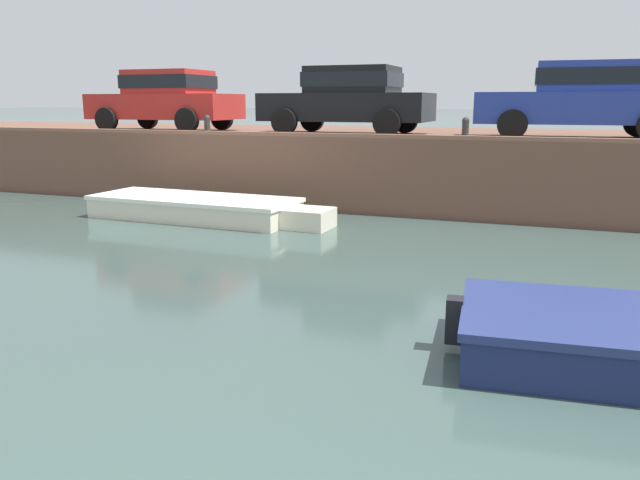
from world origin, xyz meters
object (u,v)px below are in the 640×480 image
Objects in this scene: car_leftmost_red at (167,98)px; car_centre_blue at (583,97)px; boat_moored_west_cream at (203,208)px; car_left_inner_black at (349,97)px; mooring_bollard_west at (207,124)px; mooring_bollard_mid at (465,127)px.

car_centre_blue is at bearing 0.01° from car_leftmost_red.
car_centre_blue reaches higher than boat_moored_west_cream.
mooring_bollard_west is (-3.11, -1.22, -0.61)m from car_left_inner_black.
car_leftmost_red is (-2.88, 3.16, 2.26)m from boat_moored_west_cream.
boat_moored_west_cream is 4.44m from car_left_inner_black.
car_centre_blue is (7.23, 3.16, 2.26)m from boat_moored_west_cream.
boat_moored_west_cream is at bearing -156.38° from car_centre_blue.
mooring_bollard_mid is at bearing -151.06° from car_centre_blue.
boat_moored_west_cream is 2.73m from mooring_bollard_west.
car_leftmost_red reaches higher than mooring_bollard_west.
car_centre_blue is at bearing 28.94° from mooring_bollard_mid.
car_left_inner_black is at bearing 157.12° from mooring_bollard_mid.
mooring_bollard_mid is (5.99, 0.00, 0.00)m from mooring_bollard_west.
boat_moored_west_cream is at bearing -63.50° from mooring_bollard_west.
mooring_bollard_west is 5.99m from mooring_bollard_mid.
boat_moored_west_cream is at bearing -158.86° from mooring_bollard_mid.
car_leftmost_red and car_centre_blue have the same top height.
boat_moored_west_cream is at bearing -124.18° from car_left_inner_black.
car_centre_blue reaches higher than mooring_bollard_west.
mooring_bollard_west reaches higher than boat_moored_west_cream.
car_leftmost_red is 2.34m from mooring_bollard_west.
car_left_inner_black is (5.02, -0.00, 0.00)m from car_leftmost_red.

